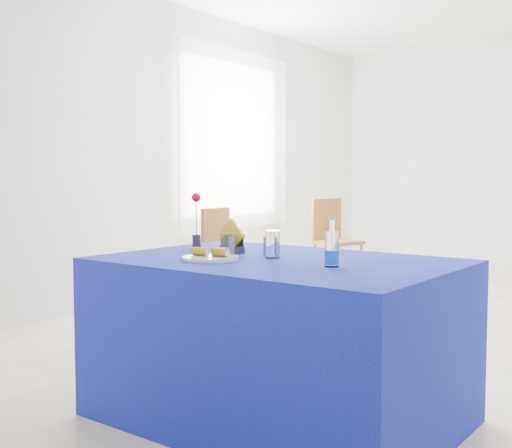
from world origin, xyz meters
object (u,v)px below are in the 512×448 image
Objects in this scene: water_bottle at (332,250)px; chair_win_a at (224,249)px; blue_table at (278,339)px; chair_win_b at (333,235)px; plate at (211,258)px.

chair_win_a is at bearing 138.43° from water_bottle.
blue_table is 4.03m from chair_win_b.
plate is 0.29× the size of chair_win_b.
plate is 4.12m from chair_win_b.
plate is 0.50m from blue_table.
chair_win_b is at bearing 116.59° from blue_table.
chair_win_b reaches higher than chair_win_a.
chair_win_b is (-1.80, 3.60, 0.15)m from blue_table.
plate is at bearing -166.32° from water_bottle.
plate reaches higher than blue_table.
water_bottle is at bearing 13.68° from plate.
blue_table is 1.74× the size of chair_win_b.
plate is 2.81m from chair_win_a.
chair_win_a is at bearing 128.61° from plate.
blue_table is at bearing -139.05° from chair_win_a.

